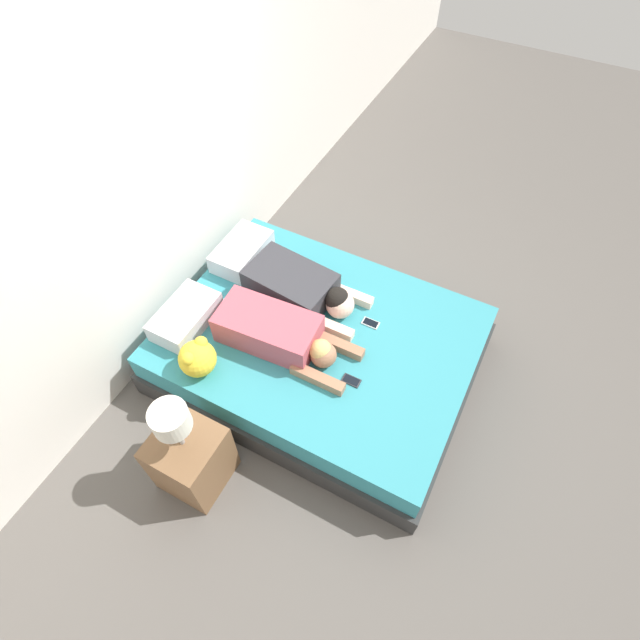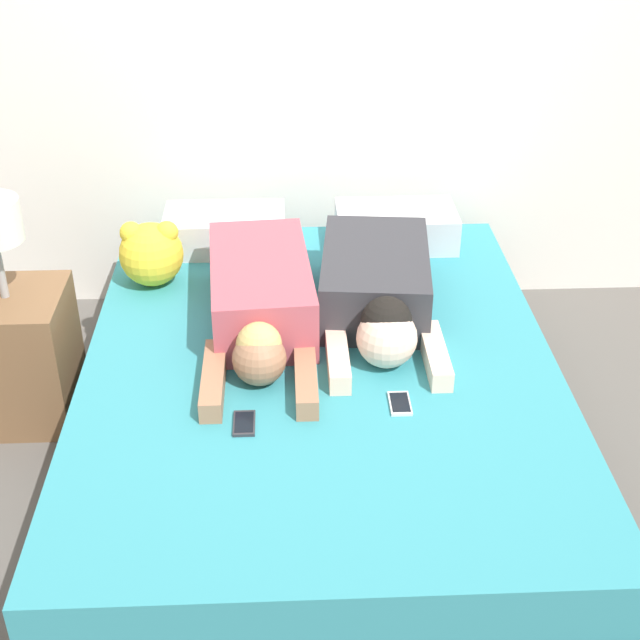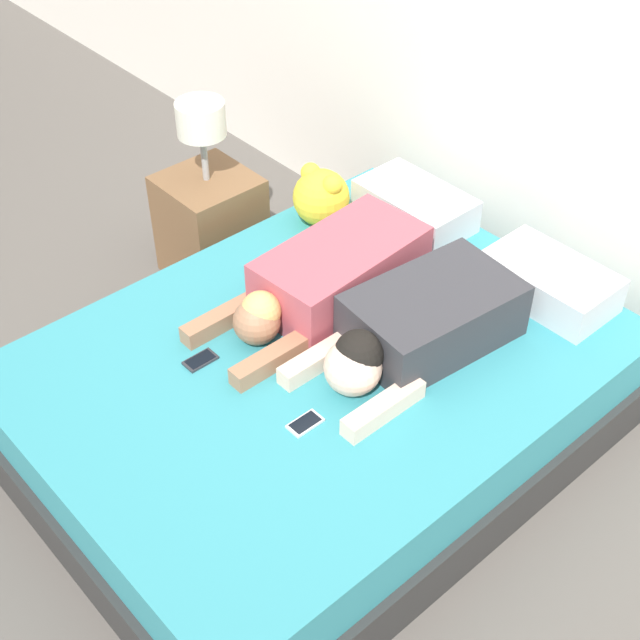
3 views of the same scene
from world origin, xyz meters
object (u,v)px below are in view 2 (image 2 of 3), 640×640
at_px(person_right, 378,292).
at_px(plush_toy, 151,253).
at_px(bed, 320,409).
at_px(cell_phone_left, 244,423).
at_px(pillow_head_right, 396,227).
at_px(nightstand, 16,346).
at_px(pillow_head_left, 225,230).
at_px(cell_phone_right, 400,403).
at_px(person_left, 260,301).

bearing_deg(person_right, plush_toy, 160.08).
xyz_separation_m(bed, cell_phone_left, (-0.25, -0.36, 0.22)).
bearing_deg(pillow_head_right, person_right, -102.82).
bearing_deg(person_right, nightstand, 177.51).
height_order(person_right, plush_toy, plush_toy).
bearing_deg(pillow_head_left, plush_toy, -130.76).
distance_m(pillow_head_left, person_right, 0.84).
distance_m(pillow_head_left, nightstand, 0.97).
distance_m(bed, cell_phone_left, 0.49).
bearing_deg(cell_phone_right, pillow_head_left, 117.42).
height_order(pillow_head_left, pillow_head_right, same).
relative_size(bed, cell_phone_right, 17.89).
bearing_deg(nightstand, pillow_head_right, 20.55).
bearing_deg(cell_phone_left, plush_toy, 112.22).
height_order(pillow_head_left, plush_toy, plush_toy).
distance_m(bed, pillow_head_left, 0.99).
height_order(person_right, cell_phone_right, person_right).
relative_size(person_left, person_right, 1.10).
height_order(bed, person_right, person_right).
relative_size(pillow_head_left, nightstand, 0.56).
height_order(pillow_head_right, person_right, person_right).
xyz_separation_m(cell_phone_left, plush_toy, (-0.38, 0.92, 0.13)).
xyz_separation_m(person_right, cell_phone_left, (-0.47, -0.62, -0.10)).
xyz_separation_m(pillow_head_right, person_right, (-0.14, -0.61, 0.03)).
bearing_deg(bed, pillow_head_left, 112.37).
bearing_deg(person_right, cell_phone_left, -127.04).
bearing_deg(cell_phone_left, nightstand, 142.29).
xyz_separation_m(person_right, nightstand, (-1.34, 0.06, -0.23)).
distance_m(pillow_head_left, pillow_head_right, 0.72).
bearing_deg(cell_phone_right, pillow_head_right, 84.04).
relative_size(cell_phone_left, cell_phone_right, 1.00).
bearing_deg(pillow_head_left, bed, -67.63).
bearing_deg(plush_toy, cell_phone_right, -44.36).
distance_m(person_left, cell_phone_left, 0.58).
bearing_deg(pillow_head_left, cell_phone_right, -62.58).
distance_m(person_right, cell_phone_right, 0.55).
bearing_deg(cell_phone_right, person_left, 131.93).
bearing_deg(nightstand, cell_phone_right, -23.68).
relative_size(pillow_head_left, person_left, 0.50).
xyz_separation_m(pillow_head_left, cell_phone_left, (0.11, -1.23, -0.07)).
relative_size(pillow_head_right, cell_phone_left, 4.14).
bearing_deg(cell_phone_left, person_left, 85.41).
bearing_deg(person_right, cell_phone_right, -87.94).
relative_size(bed, person_right, 2.38).
distance_m(person_right, cell_phone_left, 0.78).
bearing_deg(pillow_head_left, person_right, -46.70).
height_order(cell_phone_right, plush_toy, plush_toy).
bearing_deg(nightstand, person_left, -6.62).
bearing_deg(bed, plush_toy, 137.89).
bearing_deg(nightstand, person_right, -2.49).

